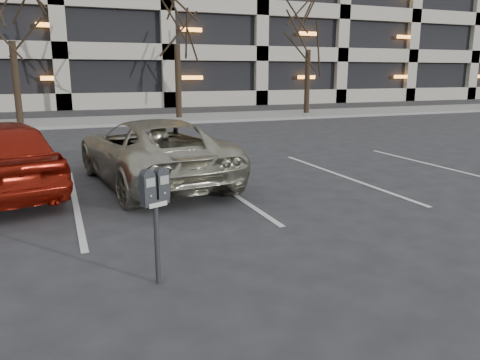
% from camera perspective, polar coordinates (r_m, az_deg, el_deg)
% --- Properties ---
extents(ground, '(140.00, 140.00, 0.00)m').
position_cam_1_polar(ground, '(6.79, -6.62, -6.37)').
color(ground, '#28282B').
rests_on(ground, ground).
extents(sidewalk, '(80.00, 4.00, 0.12)m').
position_cam_1_polar(sidewalk, '(22.37, -17.46, 6.81)').
color(sidewalk, gray).
rests_on(sidewalk, ground).
extents(stall_lines, '(16.90, 5.20, 0.00)m').
position_cam_1_polar(stall_lines, '(8.80, -19.45, -2.49)').
color(stall_lines, silver).
rests_on(stall_lines, ground).
extents(tree_d, '(3.31, 3.31, 7.52)m').
position_cam_1_polar(tree_d, '(25.74, 8.47, 19.99)').
color(tree_d, black).
rests_on(tree_d, ground).
extents(parking_meter, '(0.34, 0.23, 1.25)m').
position_cam_1_polar(parking_meter, '(4.97, -10.31, -2.19)').
color(parking_meter, black).
rests_on(parking_meter, ground).
extents(suv_silver, '(2.78, 5.03, 1.34)m').
position_cam_1_polar(suv_silver, '(9.78, -10.64, 3.50)').
color(suv_silver, '#ACA892').
rests_on(suv_silver, ground).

